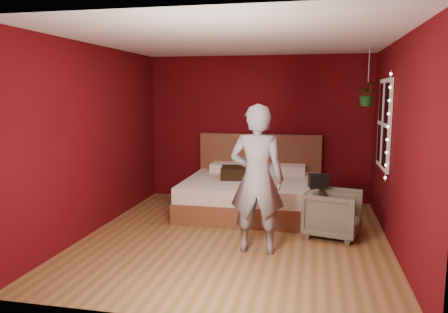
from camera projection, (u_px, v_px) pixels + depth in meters
floor at (236, 237)px, 5.92m from camera, size 4.50×4.50×0.00m
room_walls at (236, 113)px, 5.67m from camera, size 4.04×4.54×2.62m
window at (384, 124)px, 6.17m from camera, size 0.05×0.97×1.27m
fairy_lights at (388, 127)px, 5.67m from camera, size 0.04×0.04×1.45m
bed at (253, 192)px, 7.19m from camera, size 2.19×1.86×1.20m
person at (257, 179)px, 5.25m from camera, size 0.66×0.44×1.81m
armchair at (333, 214)px, 5.90m from camera, size 0.84×0.83×0.64m
handbag at (318, 181)px, 6.04m from camera, size 0.29×0.20×0.19m
throw_pillow at (237, 173)px, 7.16m from camera, size 0.58×0.58×0.18m
hanging_plant at (368, 94)px, 6.57m from camera, size 0.37×0.34×0.87m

